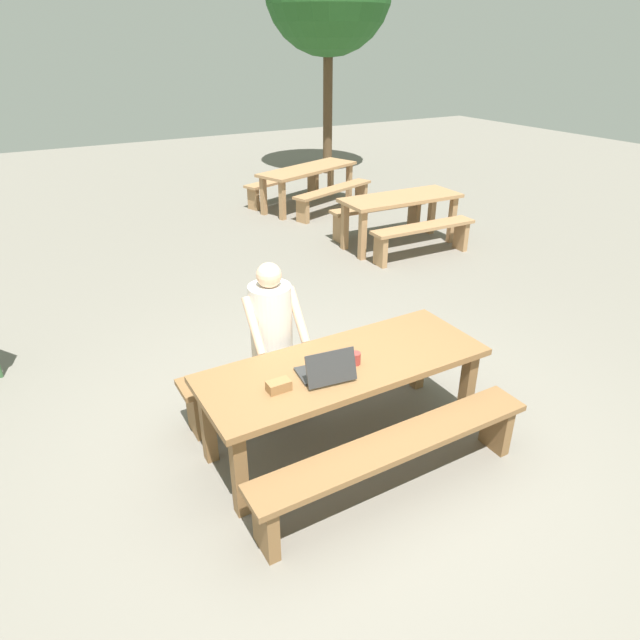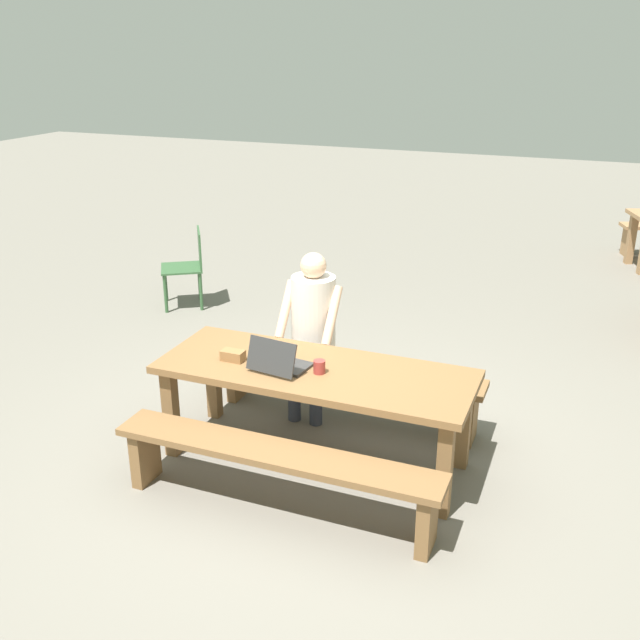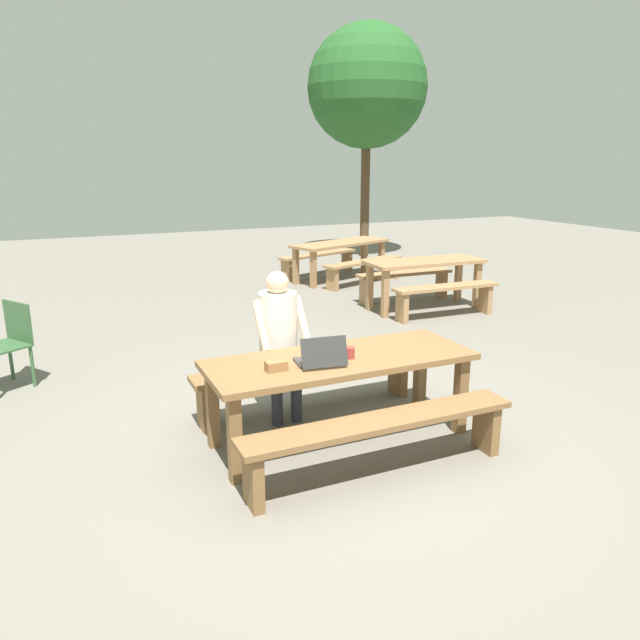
% 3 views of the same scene
% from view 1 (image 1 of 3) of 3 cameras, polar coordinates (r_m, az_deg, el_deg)
% --- Properties ---
extents(ground_plane, '(30.00, 30.00, 0.00)m').
position_cam_1_polar(ground_plane, '(4.44, 2.37, -12.25)').
color(ground_plane, slate).
extents(picnic_table_front, '(2.15, 0.80, 0.71)m').
position_cam_1_polar(picnic_table_front, '(4.08, 2.53, -5.53)').
color(picnic_table_front, brown).
rests_on(picnic_table_front, ground).
extents(bench_near, '(2.12, 0.30, 0.45)m').
position_cam_1_polar(bench_near, '(3.81, 7.85, -13.55)').
color(bench_near, brown).
rests_on(bench_near, ground).
extents(bench_far, '(2.12, 0.30, 0.45)m').
position_cam_1_polar(bench_far, '(4.70, -1.80, -4.54)').
color(bench_far, brown).
rests_on(bench_far, ground).
extents(laptop, '(0.39, 0.35, 0.24)m').
position_cam_1_polar(laptop, '(3.82, 0.63, -5.22)').
color(laptop, '#2D2D2D').
rests_on(laptop, picnic_table_front).
extents(small_pouch, '(0.16, 0.09, 0.07)m').
position_cam_1_polar(small_pouch, '(3.71, -4.30, -6.83)').
color(small_pouch, olive).
rests_on(small_pouch, picnic_table_front).
extents(coffee_mug, '(0.08, 0.08, 0.09)m').
position_cam_1_polar(coffee_mug, '(3.99, 3.67, -3.99)').
color(coffee_mug, '#99332D').
rests_on(coffee_mug, picnic_table_front).
extents(person_seated, '(0.45, 0.43, 1.32)m').
position_cam_1_polar(person_seated, '(4.36, -4.92, -0.89)').
color(person_seated, '#333847').
rests_on(person_seated, ground).
extents(picnic_table_mid, '(2.16, 1.31, 0.72)m').
position_cam_1_polar(picnic_table_mid, '(10.43, -1.24, 14.94)').
color(picnic_table_mid, '#9E754C').
rests_on(picnic_table_mid, ground).
extents(bench_mid_south, '(1.84, 0.89, 0.44)m').
position_cam_1_polar(bench_mid_south, '(10.10, 1.43, 12.94)').
color(bench_mid_south, '#9E754C').
rests_on(bench_mid_south, ground).
extents(bench_mid_north, '(1.84, 0.89, 0.44)m').
position_cam_1_polar(bench_mid_north, '(10.90, -3.69, 13.96)').
color(bench_mid_north, '#9E754C').
rests_on(bench_mid_north, ground).
extents(picnic_table_rear, '(1.83, 0.76, 0.76)m').
position_cam_1_polar(picnic_table_rear, '(8.38, 8.36, 11.76)').
color(picnic_table_rear, '#9E754C').
rests_on(picnic_table_rear, ground).
extents(bench_rear_south, '(1.64, 0.36, 0.48)m').
position_cam_1_polar(bench_rear_south, '(8.01, 10.65, 8.78)').
color(bench_rear_south, '#9E754C').
rests_on(bench_rear_south, ground).
extents(bench_rear_north, '(1.64, 0.36, 0.48)m').
position_cam_1_polar(bench_rear_north, '(8.91, 6.04, 10.96)').
color(bench_rear_north, '#9E754C').
rests_on(bench_rear_north, ground).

